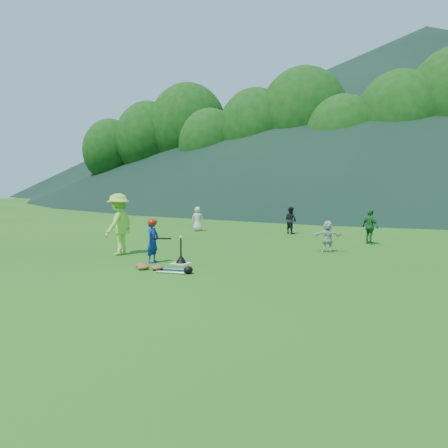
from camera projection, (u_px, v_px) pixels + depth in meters
The scene contains 15 objects.
ground at pixel (181, 264), 12.01m from camera, with size 120.00×120.00×0.00m, color #205D15.
home_plate at pixel (181, 263), 12.01m from camera, with size 0.45×0.45×0.02m, color silver.
baseball at pixel (181, 237), 11.94m from camera, with size 0.08×0.08×0.08m, color white.
batter_child at pixel (153, 241), 12.08m from camera, with size 0.44×0.29×1.21m, color navy.
adult_coach at pixel (119, 224), 13.56m from camera, with size 1.23×0.70×1.90m, color #A5E743.
fielder_a at pixel (198, 219), 20.52m from camera, with size 0.56×0.37×1.15m, color silver.
fielder_b at pixel (291, 220), 19.37m from camera, with size 0.59×0.46×1.21m, color black.
fielder_c at pixel (370, 227), 15.92m from camera, with size 0.75×0.31×1.27m, color #1F6828.
fielder_d at pixel (328, 236), 14.07m from camera, with size 0.95×0.30×1.02m, color silver.
batting_tee at pixel (181, 259), 11.99m from camera, with size 0.30×0.30×0.68m.
batter_gear at pixel (153, 224), 12.02m from camera, with size 0.73×0.26×0.57m.
equipment_pile at pixel (157, 268), 11.08m from camera, with size 1.80×0.60×0.19m.
outfield_fence at pixel (368, 203), 36.51m from camera, with size 70.07×0.08×1.33m.
tree_line at pixel (384, 121), 40.86m from camera, with size 70.04×11.40×14.82m.
distant_hills at pixel (380, 120), 86.05m from camera, with size 155.00×140.00×32.00m.
Camera 1 is at (6.66, -9.89, 2.15)m, focal length 35.00 mm.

